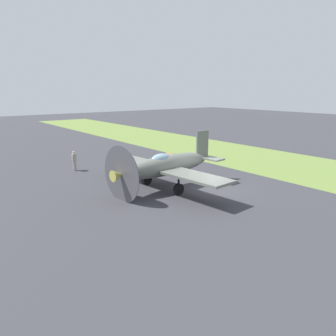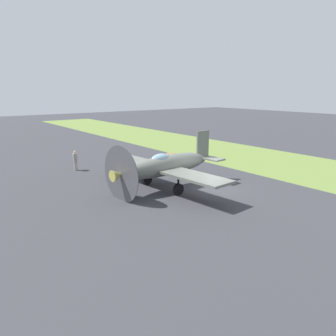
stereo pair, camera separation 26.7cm
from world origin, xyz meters
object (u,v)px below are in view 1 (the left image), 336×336
object	(u,v)px
supply_crate	(169,157)
airplane_lead	(166,166)
ground_crew_chief	(74,160)
runway_marker_cone	(181,155)

from	to	relation	value
supply_crate	airplane_lead	bearing A→B (deg)	141.00
ground_crew_chief	airplane_lead	bearing A→B (deg)	-120.61
supply_crate	runway_marker_cone	distance (m)	1.87
runway_marker_cone	ground_crew_chief	bearing A→B (deg)	84.08
ground_crew_chief	runway_marker_cone	world-z (taller)	ground_crew_chief
airplane_lead	supply_crate	size ratio (longest dim) A/B	12.48
ground_crew_chief	supply_crate	size ratio (longest dim) A/B	1.92
airplane_lead	runway_marker_cone	distance (m)	11.34
supply_crate	runway_marker_cone	xyz separation A→B (m)	(0.36, -1.84, -0.10)
airplane_lead	supply_crate	bearing A→B (deg)	-44.06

